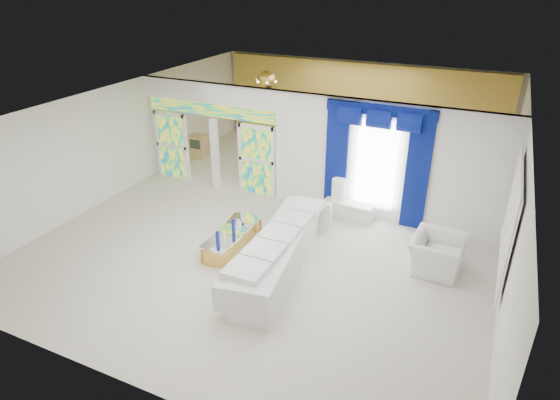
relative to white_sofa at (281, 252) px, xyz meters
The scene contains 22 objects.
floor 2.30m from the white_sofa, 109.44° to the left, with size 12.00×12.00×0.00m, color #B7AF9E.
dividing_wall 3.61m from the white_sofa, 66.00° to the left, with size 5.70×0.18×3.00m, color white.
dividing_header 5.32m from the white_sofa, 138.97° to the left, with size 4.30×0.18×0.55m, color white.
stained_panel_left 5.96m from the white_sofa, 148.05° to the left, with size 0.95×0.04×2.00m, color #994C3F.
stained_panel_right 3.87m from the white_sofa, 124.79° to the left, with size 0.95×0.04×2.00m, color #994C3F.
stained_transom 5.13m from the white_sofa, 138.97° to the left, with size 4.00×0.05×0.35m, color #994C3F.
window_pane 3.42m from the white_sofa, 69.32° to the left, with size 1.00×0.02×2.30m, color white.
blue_drape_left 3.18m from the white_sofa, 87.21° to the left, with size 0.55×0.10×2.80m, color #030A41.
blue_drape_right 3.83m from the white_sofa, 54.47° to the left, with size 0.55×0.10×2.80m, color #030A41.
blue_pelmet 4.04m from the white_sofa, 69.13° to the left, with size 2.60×0.12×0.25m, color #030A41.
wall_mirror 4.49m from the white_sofa, 15.18° to the left, with size 0.04×2.70×1.90m, color white.
gold_curtains 8.15m from the white_sofa, 95.36° to the left, with size 9.70×0.12×2.90m, color #C88930.
white_sofa is the anchor object (origin of this frame).
coffee_table 1.39m from the white_sofa, 167.47° to the left, with size 0.61×1.82×0.40m, color gold.
console_table 2.88m from the white_sofa, 77.69° to the left, with size 1.28×0.40×0.43m, color silver.
table_lamp 2.85m from the white_sofa, 83.64° to the left, with size 0.36×0.36×0.58m, color silver.
armchair 3.26m from the white_sofa, 24.39° to the left, with size 1.14×1.00×0.74m, color silver.
grand_piano 5.74m from the white_sofa, 113.24° to the left, with size 1.31×1.72×0.87m, color black.
piano_bench 4.33m from the white_sofa, 121.65° to the left, with size 0.93×0.36×0.31m, color black.
tv_console 7.22m from the white_sofa, 137.43° to the left, with size 0.53×0.48×0.77m, color tan.
chandelier 6.72m from the white_sofa, 118.88° to the left, with size 0.60×0.60×0.60m, color gold.
decanters 1.36m from the white_sofa, behind, with size 0.18×0.92×0.30m.
Camera 1 is at (4.34, -9.88, 5.75)m, focal length 30.62 mm.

